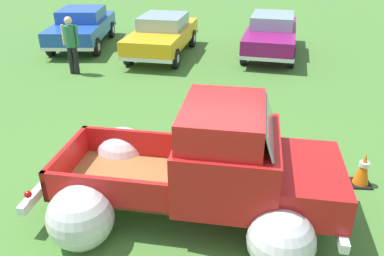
{
  "coord_description": "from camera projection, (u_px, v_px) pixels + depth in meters",
  "views": [
    {
      "loc": [
        0.46,
        -5.03,
        4.06
      ],
      "look_at": [
        0.0,
        1.43,
        0.8
      ],
      "focal_mm": 36.33,
      "sensor_mm": 36.0,
      "label": 1
    }
  ],
  "objects": [
    {
      "name": "ground_plane",
      "position": [
        186.0,
        211.0,
        6.33
      ],
      "size": [
        80.0,
        80.0,
        0.0
      ],
      "primitive_type": "plane",
      "color": "#477A33"
    },
    {
      "name": "vintage_pickup_truck",
      "position": [
        210.0,
        174.0,
        5.93
      ],
      "size": [
        4.78,
        3.11,
        1.96
      ],
      "rotation": [
        0.0,
        0.0,
        -0.1
      ],
      "color": "black",
      "rests_on": "ground"
    },
    {
      "name": "show_car_0",
      "position": [
        82.0,
        26.0,
        15.33
      ],
      "size": [
        2.16,
        4.62,
        1.43
      ],
      "rotation": [
        0.0,
        0.0,
        -1.5
      ],
      "color": "black",
      "rests_on": "ground"
    },
    {
      "name": "show_car_1",
      "position": [
        163.0,
        34.0,
        14.12
      ],
      "size": [
        2.37,
        4.65,
        1.43
      ],
      "rotation": [
        0.0,
        0.0,
        -1.7
      ],
      "color": "black",
      "rests_on": "ground"
    },
    {
      "name": "show_car_2",
      "position": [
        271.0,
        33.0,
        14.27
      ],
      "size": [
        2.53,
        4.9,
        1.43
      ],
      "rotation": [
        0.0,
        0.0,
        -1.74
      ],
      "color": "black",
      "rests_on": "ground"
    },
    {
      "name": "spectator_0",
      "position": [
        71.0,
        42.0,
        12.07
      ],
      "size": [
        0.53,
        0.36,
        1.81
      ],
      "rotation": [
        0.0,
        0.0,
        4.65
      ],
      "color": "black",
      "rests_on": "ground"
    },
    {
      "name": "lane_cone_0",
      "position": [
        363.0,
        169.0,
        6.88
      ],
      "size": [
        0.36,
        0.36,
        0.63
      ],
      "color": "black",
      "rests_on": "ground"
    }
  ]
}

